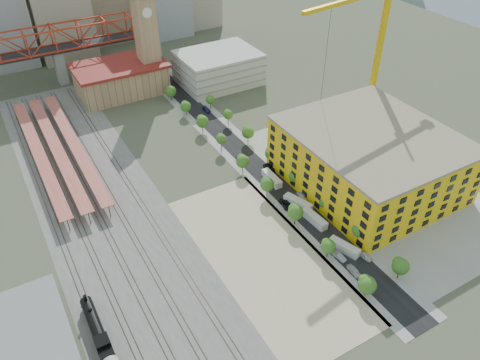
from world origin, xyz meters
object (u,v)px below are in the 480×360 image
construction_building (369,159)px  tower_crane (376,33)px  site_trailer_b (314,219)px  site_trailer_d (272,178)px  site_trailer_a (344,247)px  locomotive (99,334)px  site_trailer_c (298,203)px  car_0 (354,271)px  clock_tower (145,23)px

construction_building → tower_crane: 45.93m
site_trailer_b → tower_crane: bearing=32.3°
tower_crane → site_trailer_d: size_ratio=6.45×
tower_crane → site_trailer_a: size_ratio=6.57×
locomotive → site_trailer_a: 66.28m
site_trailer_a → site_trailer_c: 21.59m
site_trailer_b → site_trailer_d: size_ratio=1.01×
locomotive → site_trailer_b: locomotive is taller
construction_building → site_trailer_b: 28.17m
site_trailer_b → site_trailer_c: 8.26m
locomotive → site_trailer_c: (66.00, 15.63, -0.95)m
site_trailer_b → car_0: site_trailer_b is taller
construction_building → site_trailer_c: 27.26m
clock_tower → tower_crane: 91.76m
site_trailer_a → site_trailer_b: 13.34m
locomotive → site_trailer_d: bearing=24.5°
site_trailer_b → site_trailer_a: bearing=-93.7°
tower_crane → car_0: 85.22m
locomotive → site_trailer_d: size_ratio=2.64×
construction_building → car_0: 41.27m
clock_tower → car_0: clock_tower is taller
locomotive → car_0: size_ratio=5.21×
clock_tower → site_trailer_d: bearing=-84.6°
locomotive → tower_crane: (115.53, 43.44, 34.02)m
site_trailer_a → site_trailer_d: bearing=71.8°
locomotive → site_trailer_d: locomotive is taller
clock_tower → site_trailer_b: 110.90m
construction_building → site_trailer_d: bearing=149.0°
tower_crane → clock_tower: bearing=129.0°
tower_crane → site_trailer_c: size_ratio=6.21×
construction_building → tower_crane: (23.53, 28.90, 26.85)m
locomotive → car_0: (63.00, -13.53, -1.46)m
site_trailer_a → site_trailer_c: site_trailer_c is taller
site_trailer_c → site_trailer_d: (0.00, 14.51, -0.05)m
construction_building → site_trailer_b: size_ratio=5.50×
clock_tower → site_trailer_d: 89.10m
site_trailer_a → site_trailer_d: 36.10m
site_trailer_a → site_trailer_d: size_ratio=0.98×
site_trailer_b → site_trailer_c: size_ratio=0.97×
clock_tower → site_trailer_b: size_ratio=5.65×
site_trailer_d → construction_building: bearing=-29.6°
tower_crane → site_trailer_b: tower_crane is taller
clock_tower → car_0: 131.16m
locomotive → site_trailer_a: size_ratio=2.69×
tower_crane → construction_building: bearing=-129.1°
clock_tower → site_trailer_a: clock_tower is taller
site_trailer_b → site_trailer_d: bearing=86.3°
clock_tower → site_trailer_d: size_ratio=5.71×
car_0 → site_trailer_b: bearing=85.0°
locomotive → car_0: bearing=-12.1°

